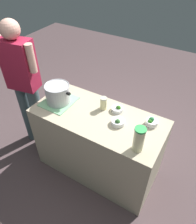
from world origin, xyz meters
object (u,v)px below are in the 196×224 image
lemonade_pitcher (139,139)px  broccoli_bowl_center (118,122)px  person_cook (25,85)px  broccoli_bowl_back (152,122)px  cooking_pot (58,93)px  broccoli_bowl_front (117,109)px  mason_jar (103,103)px

lemonade_pitcher → broccoli_bowl_center: lemonade_pitcher is taller
lemonade_pitcher → person_cook: 1.48m
broccoli_bowl_back → broccoli_bowl_center: bearing=30.9°
broccoli_bowl_center → person_cook: person_cook is taller
cooking_pot → person_cook: size_ratio=0.20×
lemonade_pitcher → broccoli_bowl_center: 0.35m
broccoli_bowl_front → person_cook: size_ratio=0.07×
broccoli_bowl_front → broccoli_bowl_center: broccoli_bowl_center is taller
mason_jar → cooking_pot: bearing=17.8°
cooking_pot → broccoli_bowl_center: size_ratio=2.49×
broccoli_bowl_center → person_cook: (1.19, 0.03, 0.03)m
lemonade_pitcher → mason_jar: (0.52, -0.32, -0.05)m
lemonade_pitcher → broccoli_bowl_back: size_ratio=2.06×
cooking_pot → broccoli_bowl_front: (-0.61, -0.19, -0.09)m
broccoli_bowl_center → broccoli_bowl_back: bearing=-149.1°
mason_jar → broccoli_bowl_front: mason_jar is taller
broccoli_bowl_center → broccoli_bowl_back: size_ratio=1.13×
broccoli_bowl_center → person_cook: size_ratio=0.08×
broccoli_bowl_front → cooking_pot: bearing=17.3°
broccoli_bowl_front → broccoli_bowl_center: size_ratio=0.92×
mason_jar → broccoli_bowl_center: 0.28m
broccoli_bowl_center → person_cook: 1.19m
cooking_pot → mason_jar: bearing=-162.2°
mason_jar → broccoli_bowl_back: (-0.51, -0.03, -0.04)m
mason_jar → broccoli_bowl_front: bearing=-164.1°
mason_jar → broccoli_bowl_center: bearing=150.0°
cooking_pot → broccoli_bowl_front: 0.65m
mason_jar → person_cook: (0.95, 0.17, -0.01)m
mason_jar → person_cook: bearing=9.8°
broccoli_bowl_front → broccoli_bowl_back: bearing=178.0°
lemonade_pitcher → broccoli_bowl_front: 0.53m
cooking_pot → broccoli_bowl_center: 0.71m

